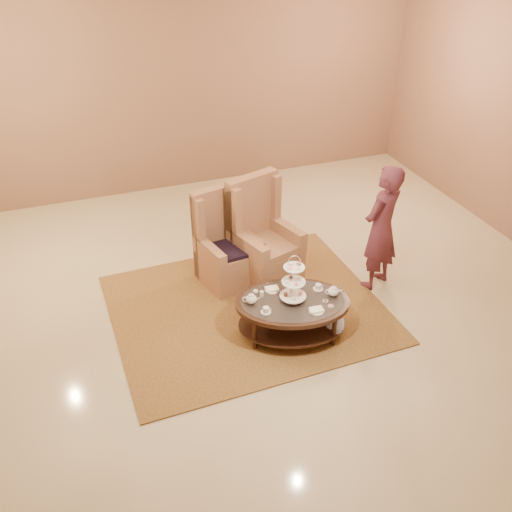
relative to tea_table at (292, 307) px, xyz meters
name	(u,v)px	position (x,y,z in m)	size (l,w,h in m)	color
ground	(270,319)	(-0.13, 0.34, -0.39)	(8.00, 8.00, 0.00)	#C6BA93
ceiling	(270,319)	(-0.13, 0.34, -0.39)	(8.00, 8.00, 0.02)	silver
wall_back	(181,84)	(-0.13, 4.34, 1.36)	(8.00, 0.04, 3.50)	#90674E
rug	(247,308)	(-0.33, 0.61, -0.38)	(3.26, 2.74, 0.02)	olive
tea_table	(292,307)	(0.00, 0.00, 0.00)	(1.48, 1.20, 1.08)	black
armchair_left	(225,251)	(-0.37, 1.35, 0.03)	(0.81, 0.83, 1.24)	#A3704C
armchair_right	(261,244)	(0.11, 1.28, 0.06)	(0.93, 0.95, 1.36)	#A3704C
person	(381,228)	(1.41, 0.56, 0.44)	(0.72, 0.63, 1.66)	#572532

